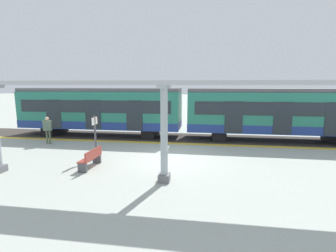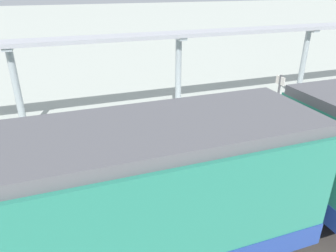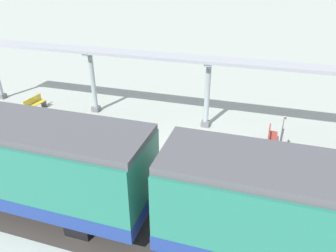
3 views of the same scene
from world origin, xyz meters
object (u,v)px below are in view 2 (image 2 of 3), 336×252
(bench_mid_platform, at_px, (253,104))
(canopy_pillar_third, at_px, (178,76))
(train_far_carriage, at_px, (25,225))
(canopy_pillar_fourth, at_px, (18,92))
(canopy_pillar_second, at_px, (303,64))
(platform_info_sign, at_px, (278,94))

(bench_mid_platform, bearing_deg, canopy_pillar_third, 72.32)
(train_far_carriage, relative_size, bench_mid_platform, 7.74)
(train_far_carriage, bearing_deg, canopy_pillar_fourth, 4.52)
(canopy_pillar_second, bearing_deg, train_far_carriage, 121.32)
(canopy_pillar_third, distance_m, platform_info_sign, 4.57)
(canopy_pillar_fourth, bearing_deg, canopy_pillar_second, -90.00)
(train_far_carriage, bearing_deg, canopy_pillar_second, -58.68)
(bench_mid_platform, distance_m, platform_info_sign, 1.58)
(canopy_pillar_second, xyz_separation_m, platform_info_sign, (-2.38, 3.31, -0.55))
(bench_mid_platform, bearing_deg, canopy_pillar_second, -72.97)
(train_far_carriage, xyz_separation_m, platform_info_sign, (5.79, -10.11, -0.50))
(canopy_pillar_third, distance_m, canopy_pillar_fourth, 6.89)
(train_far_carriage, bearing_deg, bench_mid_platform, -54.18)
(canopy_pillar_third, relative_size, bench_mid_platform, 2.44)
(canopy_pillar_fourth, bearing_deg, platform_info_sign, -102.47)
(canopy_pillar_second, distance_m, canopy_pillar_third, 7.18)
(train_far_carriage, xyz_separation_m, canopy_pillar_fourth, (8.17, 0.65, 0.05))
(platform_info_sign, bearing_deg, canopy_pillar_second, -54.29)
(train_far_carriage, distance_m, canopy_pillar_second, 15.71)
(platform_info_sign, bearing_deg, train_far_carriage, 119.78)
(train_far_carriage, distance_m, bench_mid_platform, 12.12)
(train_far_carriage, height_order, canopy_pillar_fourth, canopy_pillar_fourth)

